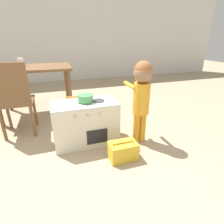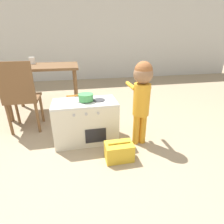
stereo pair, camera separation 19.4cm
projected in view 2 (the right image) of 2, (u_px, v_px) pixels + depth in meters
name	position (u px, v px, depth m)	size (l,w,h in m)	color
ground_plane	(88.00, 186.00, 1.43)	(16.00, 16.00, 0.00)	tan
wall_back	(72.00, 31.00, 4.66)	(10.00, 0.06, 2.60)	silver
play_kitchen	(86.00, 121.00, 2.00)	(0.70, 0.39, 0.49)	silver
toy_pot	(86.00, 97.00, 1.89)	(0.29, 0.17, 0.08)	#4CAD5B
child_figure	(142.00, 91.00, 1.80)	(0.20, 0.37, 0.92)	gold
toy_basket	(119.00, 151.00, 1.72)	(0.27, 0.18, 0.20)	gold
dining_table	(43.00, 72.00, 2.69)	(1.06, 0.73, 0.74)	brown
dining_chair_near	(21.00, 96.00, 2.13)	(0.38, 0.38, 0.89)	brown
cup_on_table	(32.00, 61.00, 2.77)	(0.09, 0.09, 0.10)	white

